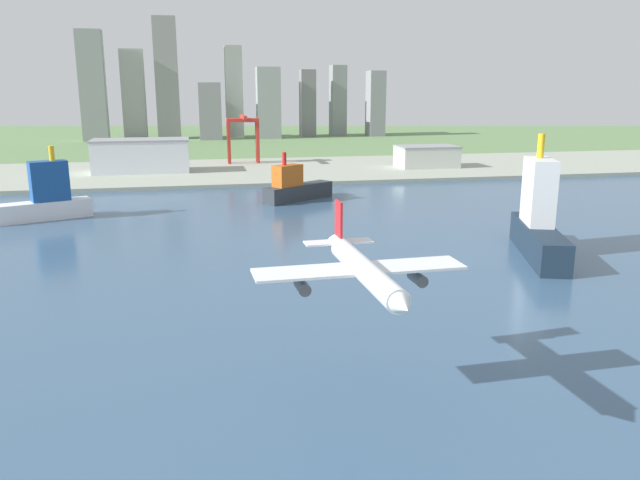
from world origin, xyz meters
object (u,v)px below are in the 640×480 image
object	(u,v)px
airplane_landing	(363,270)
ferry_boat	(43,199)
port_crane_red	(243,129)
cargo_ship	(539,221)
warehouse_main	(141,156)
warehouse_annex	(427,156)
container_barge	(295,187)

from	to	relation	value
airplane_landing	ferry_boat	distance (m)	220.77
airplane_landing	port_crane_red	size ratio (longest dim) A/B	1.17
cargo_ship	warehouse_main	world-z (taller)	cargo_ship
ferry_boat	warehouse_annex	xyz separation A→B (m)	(237.78, 133.07, 0.47)
warehouse_main	port_crane_red	bearing A→B (deg)	27.05
ferry_boat	container_barge	size ratio (longest dim) A/B	1.11
ferry_boat	container_barge	bearing A→B (deg)	11.98
warehouse_annex	airplane_landing	bearing A→B (deg)	-112.92
container_barge	warehouse_annex	world-z (taller)	container_barge
port_crane_red	warehouse_main	xyz separation A→B (m)	(-73.69, -37.62, -15.14)
ferry_boat	airplane_landing	bearing A→B (deg)	-63.50
cargo_ship	port_crane_red	xyz separation A→B (m)	(-82.64, 287.08, 16.39)
cargo_ship	warehouse_annex	distance (m)	240.90
airplane_landing	cargo_ship	distance (m)	132.16
container_barge	port_crane_red	world-z (taller)	port_crane_red
airplane_landing	port_crane_red	bearing A→B (deg)	88.61
cargo_ship	container_barge	distance (m)	145.92
ferry_boat	port_crane_red	distance (m)	213.96
cargo_ship	ferry_boat	xyz separation A→B (m)	(-190.09, 103.05, -2.77)
ferry_boat	warehouse_main	size ratio (longest dim) A/B	0.70
warehouse_main	warehouse_annex	world-z (taller)	warehouse_main
cargo_ship	container_barge	xyz separation A→B (m)	(-68.13, 128.93, -5.27)
port_crane_red	warehouse_annex	size ratio (longest dim) A/B	0.85
warehouse_annex	warehouse_main	bearing A→B (deg)	176.26
warehouse_main	container_barge	bearing A→B (deg)	-53.80
ferry_boat	port_crane_red	bearing A→B (deg)	59.72
airplane_landing	ferry_boat	xyz separation A→B (m)	(-98.22, 196.97, -17.08)
ferry_boat	port_crane_red	world-z (taller)	port_crane_red
cargo_ship	warehouse_annex	xyz separation A→B (m)	(47.69, 236.12, -2.30)
cargo_ship	port_crane_red	size ratio (longest dim) A/B	1.52
ferry_boat	warehouse_main	world-z (taller)	ferry_boat
ferry_boat	warehouse_main	bearing A→B (deg)	77.02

